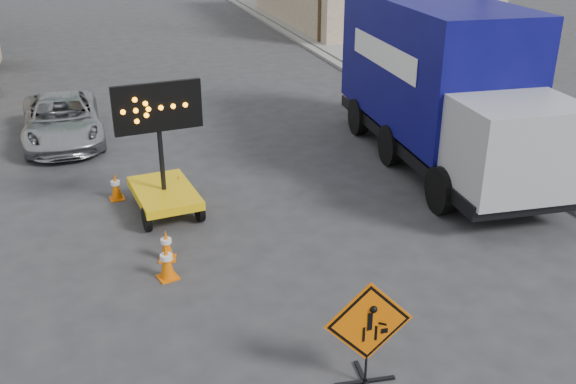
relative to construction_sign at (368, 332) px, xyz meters
name	(u,v)px	position (x,y,z in m)	size (l,w,h in m)	color
curb_right	(379,89)	(6.92, 14.97, -0.84)	(0.40, 60.00, 0.12)	gray
sidewalk_right	(433,84)	(9.22, 14.97, -0.82)	(4.00, 60.00, 0.15)	gray
construction_sign	(368,332)	(0.00, 0.00, 0.00)	(1.28, 0.91, 1.70)	black
arrow_board	(164,185)	(-2.08, 6.59, -0.23)	(1.89, 2.25, 3.00)	#E6B80C
pickup_truck	(62,119)	(-4.35, 12.36, -0.24)	(2.17, 4.71, 1.31)	#AAADB1
box_truck	(439,93)	(5.28, 7.74, 1.00)	(3.24, 8.97, 4.19)	black
cone_a	(167,261)	(-2.38, 3.73, -0.54)	(0.44, 0.44, 0.71)	#DF6004
cone_b	(166,245)	(-2.31, 4.43, -0.57)	(0.38, 0.38, 0.64)	#DF6004
cone_c	(179,188)	(-1.69, 7.08, -0.56)	(0.40, 0.40, 0.67)	#DF6004
cone_d	(116,186)	(-3.10, 7.64, -0.57)	(0.36, 0.36, 0.65)	#DF6004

